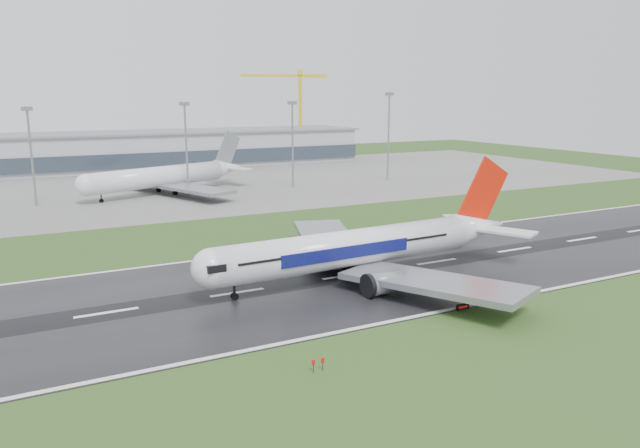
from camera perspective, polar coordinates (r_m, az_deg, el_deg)
ground at (r=97.30m, az=-7.92°, el=-6.55°), size 520.00×520.00×0.00m
runway at (r=97.28m, az=-7.92°, el=-6.52°), size 400.00×45.00×0.10m
apron at (r=216.58m, az=-19.02°, el=3.23°), size 400.00×130.00×0.08m
terminal at (r=274.91m, az=-21.01°, el=6.40°), size 240.00×36.00×15.00m
main_airliner at (r=102.99m, az=4.82°, el=0.04°), size 66.33×63.45×18.77m
parked_airliner at (r=198.70m, az=-14.70°, el=5.44°), size 79.67×77.20×18.41m
tower_crane at (r=318.04m, az=-1.89°, el=10.51°), size 44.30×13.09×44.42m
runway_sign at (r=91.10m, az=13.46°, el=-7.74°), size 2.29×0.86×1.04m
floodmast_2 at (r=188.14m, az=-25.82°, el=5.58°), size 0.64×0.64×27.00m
floodmast_3 at (r=194.28m, az=-12.63°, el=6.82°), size 0.64×0.64×28.10m
floodmast_4 at (r=206.65m, az=-2.64°, el=7.41°), size 0.64×0.64×28.24m
floodmast_5 at (r=225.68m, az=6.55°, el=8.12°), size 0.64×0.64×31.24m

